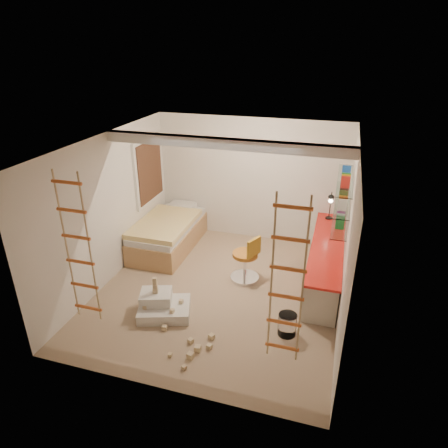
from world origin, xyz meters
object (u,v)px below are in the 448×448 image
(play_platform, at_px, (162,306))
(bed, at_px, (169,233))
(swivel_chair, at_px, (246,264))
(desk, at_px, (326,261))

(play_platform, bearing_deg, bed, 111.04)
(swivel_chair, bearing_deg, play_platform, -127.81)
(swivel_chair, relative_size, play_platform, 0.93)
(desk, height_order, play_platform, desk)
(bed, bearing_deg, play_platform, -68.96)
(swivel_chair, xyz_separation_m, play_platform, (-1.04, -1.34, -0.19))
(desk, bearing_deg, play_platform, -144.40)
(bed, distance_m, swivel_chair, 1.98)
(desk, relative_size, swivel_chair, 3.18)
(swivel_chair, distance_m, play_platform, 1.71)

